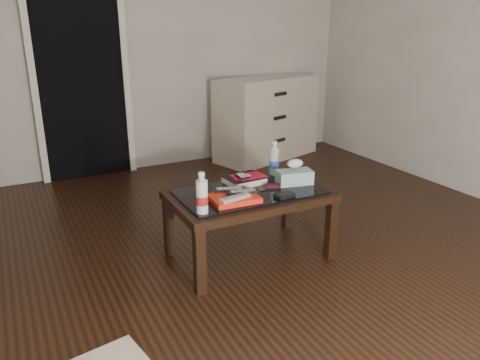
# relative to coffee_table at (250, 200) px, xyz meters

# --- Properties ---
(ground) EXTENTS (5.00, 5.00, 0.00)m
(ground) POSITION_rel_coffee_table_xyz_m (-0.21, -0.24, -0.40)
(ground) COLOR black
(ground) RESTS_ON ground
(doorway) EXTENTS (0.90, 0.08, 2.07)m
(doorway) POSITION_rel_coffee_table_xyz_m (-0.61, 2.23, 0.63)
(doorway) COLOR black
(doorway) RESTS_ON ground
(coffee_table) EXTENTS (1.00, 0.60, 0.46)m
(coffee_table) POSITION_rel_coffee_table_xyz_m (0.00, 0.00, 0.00)
(coffee_table) COLOR black
(coffee_table) RESTS_ON ground
(dresser) EXTENTS (1.29, 0.83, 0.90)m
(dresser) POSITION_rel_coffee_table_xyz_m (1.30, 1.99, 0.05)
(dresser) COLOR beige
(dresser) RESTS_ON ground
(magazines) EXTENTS (0.29, 0.22, 0.03)m
(magazines) POSITION_rel_coffee_table_xyz_m (-0.16, -0.11, 0.08)
(magazines) COLOR red
(magazines) RESTS_ON coffee_table
(remote_silver) EXTENTS (0.21, 0.09, 0.02)m
(remote_silver) POSITION_rel_coffee_table_xyz_m (-0.18, -0.16, 0.11)
(remote_silver) COLOR #9E9FA3
(remote_silver) RESTS_ON magazines
(remote_black_front) EXTENTS (0.21, 0.09, 0.02)m
(remote_black_front) POSITION_rel_coffee_table_xyz_m (-0.10, -0.09, 0.11)
(remote_black_front) COLOR black
(remote_black_front) RESTS_ON magazines
(remote_black_back) EXTENTS (0.21, 0.11, 0.02)m
(remote_black_back) POSITION_rel_coffee_table_xyz_m (-0.15, -0.02, 0.11)
(remote_black_back) COLOR black
(remote_black_back) RESTS_ON magazines
(textbook) EXTENTS (0.26, 0.22, 0.05)m
(textbook) POSITION_rel_coffee_table_xyz_m (0.04, 0.15, 0.09)
(textbook) COLOR black
(textbook) RESTS_ON coffee_table
(dvd_mailers) EXTENTS (0.21, 0.16, 0.01)m
(dvd_mailers) POSITION_rel_coffee_table_xyz_m (0.05, 0.14, 0.11)
(dvd_mailers) COLOR #BA0C29
(dvd_mailers) RESTS_ON textbook
(ipod) EXTENTS (0.07, 0.11, 0.02)m
(ipod) POSITION_rel_coffee_table_xyz_m (0.01, 0.12, 0.12)
(ipod) COLOR black
(ipod) RESTS_ON dvd_mailers
(flip_phone) EXTENTS (0.10, 0.08, 0.02)m
(flip_phone) POSITION_rel_coffee_table_xyz_m (0.16, -0.01, 0.08)
(flip_phone) COLOR black
(flip_phone) RESTS_ON coffee_table
(wallet) EXTENTS (0.13, 0.09, 0.02)m
(wallet) POSITION_rel_coffee_table_xyz_m (0.14, -0.19, 0.07)
(wallet) COLOR black
(wallet) RESTS_ON coffee_table
(water_bottle_left) EXTENTS (0.07, 0.07, 0.24)m
(water_bottle_left) POSITION_rel_coffee_table_xyz_m (-0.40, -0.19, 0.18)
(water_bottle_left) COLOR silver
(water_bottle_left) RESTS_ON coffee_table
(water_bottle_right) EXTENTS (0.07, 0.07, 0.24)m
(water_bottle_right) POSITION_rel_coffee_table_xyz_m (0.31, 0.22, 0.18)
(water_bottle_right) COLOR silver
(water_bottle_right) RESTS_ON coffee_table
(tissue_box) EXTENTS (0.25, 0.16, 0.09)m
(tissue_box) POSITION_rel_coffee_table_xyz_m (0.33, -0.02, 0.11)
(tissue_box) COLOR #237481
(tissue_box) RESTS_ON coffee_table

